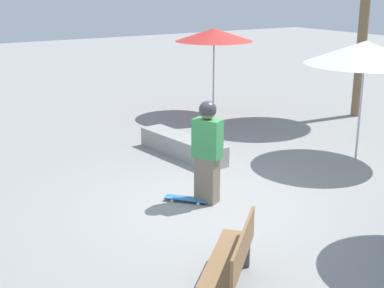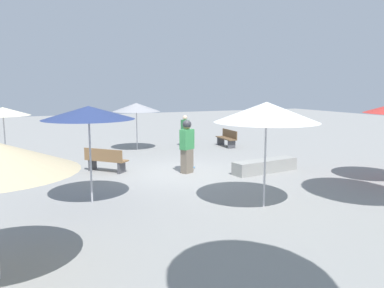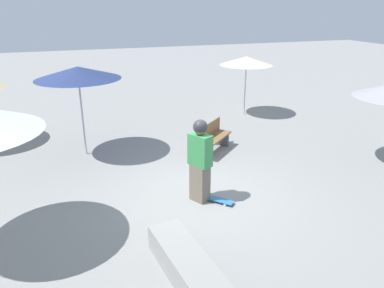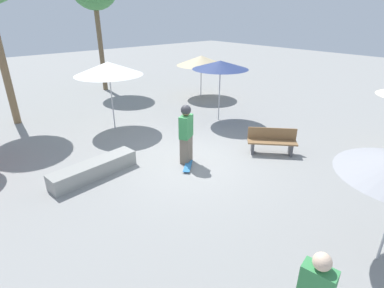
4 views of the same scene
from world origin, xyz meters
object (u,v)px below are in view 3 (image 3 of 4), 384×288
object	(u,v)px
skater_main	(200,158)
skateboard	(216,199)
shade_umbrella_cream	(246,61)
concrete_ledge	(194,276)
bench_far	(212,138)
shade_umbrella_navy	(78,73)

from	to	relation	value
skater_main	skateboard	bearing A→B (deg)	30.48
shade_umbrella_cream	skater_main	bearing A→B (deg)	55.32
skater_main	concrete_ledge	xyz separation A→B (m)	(1.05, 2.58, -0.79)
concrete_ledge	skateboard	bearing A→B (deg)	-119.96
skater_main	skateboard	size ratio (longest dim) A/B	2.57
concrete_ledge	skater_main	bearing A→B (deg)	-112.22
bench_far	shade_umbrella_navy	world-z (taller)	shade_umbrella_navy
concrete_ledge	shade_umbrella_navy	xyz separation A→B (m)	(1.13, -6.25, 2.14)
shade_umbrella_navy	shade_umbrella_cream	distance (m)	6.62
skateboard	skater_main	bearing A→B (deg)	-163.85
skateboard	bench_far	world-z (taller)	bench_far
concrete_ledge	shade_umbrella_cream	world-z (taller)	shade_umbrella_cream
concrete_ledge	shade_umbrella_navy	bearing A→B (deg)	-79.77
skateboard	shade_umbrella_navy	world-z (taller)	shade_umbrella_navy
skater_main	shade_umbrella_cream	world-z (taller)	shade_umbrella_cream
shade_umbrella_navy	shade_umbrella_cream	bearing A→B (deg)	-160.58
skater_main	shade_umbrella_navy	size ratio (longest dim) A/B	0.74
skateboard	shade_umbrella_navy	xyz separation A→B (m)	(2.50, -3.87, 2.31)
shade_umbrella_navy	shade_umbrella_cream	world-z (taller)	shade_umbrella_navy
skateboard	concrete_ledge	size ratio (longest dim) A/B	0.28
skater_main	skateboard	world-z (taller)	skater_main
skateboard	bench_far	distance (m)	3.00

